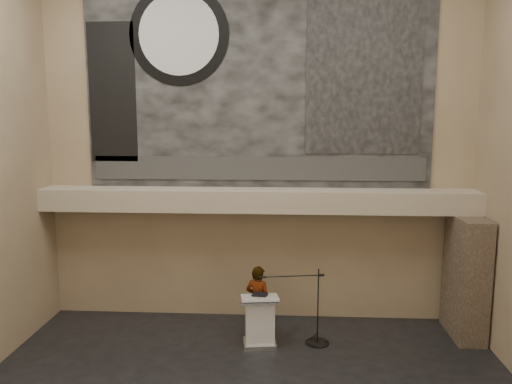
{
  "coord_description": "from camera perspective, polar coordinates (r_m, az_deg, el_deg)",
  "views": [
    {
      "loc": [
        0.63,
        -7.69,
        4.9
      ],
      "look_at": [
        0.0,
        3.2,
        3.2
      ],
      "focal_mm": 35.0,
      "sensor_mm": 36.0,
      "label": 1
    }
  ],
  "objects": [
    {
      "name": "wall_back",
      "position": [
        11.72,
        0.23,
        5.68
      ],
      "size": [
        10.0,
        0.02,
        8.5
      ],
      "primitive_type": "cube",
      "color": "#897256",
      "rests_on": "floor"
    },
    {
      "name": "wall_front",
      "position": [
        3.8,
        -6.3,
        -1.02
      ],
      "size": [
        10.0,
        0.02,
        8.5
      ],
      "primitive_type": "cube",
      "color": "#897256",
      "rests_on": "floor"
    },
    {
      "name": "soffit",
      "position": [
        11.47,
        0.12,
        -0.93
      ],
      "size": [
        10.0,
        0.8,
        0.5
      ],
      "primitive_type": "cube",
      "color": "tan",
      "rests_on": "wall_back"
    },
    {
      "name": "sprinkler_left",
      "position": [
        11.67,
        -7.77,
        -2.24
      ],
      "size": [
        0.04,
        0.04,
        0.06
      ],
      "primitive_type": "cylinder",
      "color": "#B2893D",
      "rests_on": "soffit"
    },
    {
      "name": "sprinkler_right",
      "position": [
        11.53,
        9.58,
        -2.42
      ],
      "size": [
        0.04,
        0.04,
        0.06
      ],
      "primitive_type": "cylinder",
      "color": "#B2893D",
      "rests_on": "soffit"
    },
    {
      "name": "banner",
      "position": [
        11.7,
        0.22,
        12.78
      ],
      "size": [
        8.0,
        0.05,
        5.0
      ],
      "primitive_type": "cube",
      "color": "black",
      "rests_on": "wall_back"
    },
    {
      "name": "banner_text_strip",
      "position": [
        11.7,
        0.21,
        2.73
      ],
      "size": [
        7.76,
        0.02,
        0.55
      ],
      "primitive_type": "cube",
      "color": "#2B2B2B",
      "rests_on": "banner"
    },
    {
      "name": "banner_clock_rim",
      "position": [
        12.01,
        -8.81,
        17.38
      ],
      "size": [
        2.3,
        0.02,
        2.3
      ],
      "primitive_type": "cylinder",
      "rotation": [
        1.57,
        0.0,
        0.0
      ],
      "color": "black",
      "rests_on": "banner"
    },
    {
      "name": "banner_clock_face",
      "position": [
        11.99,
        -8.83,
        17.39
      ],
      "size": [
        1.84,
        0.02,
        1.84
      ],
      "primitive_type": "cylinder",
      "rotation": [
        1.57,
        0.0,
        0.0
      ],
      "color": "silver",
      "rests_on": "banner"
    },
    {
      "name": "banner_building_print",
      "position": [
        11.79,
        12.26,
        13.04
      ],
      "size": [
        2.6,
        0.02,
        3.6
      ],
      "primitive_type": "cube",
      "color": "black",
      "rests_on": "banner"
    },
    {
      "name": "banner_brick_print",
      "position": [
        12.31,
        -16.1,
        10.85
      ],
      "size": [
        1.1,
        0.02,
        3.2
      ],
      "primitive_type": "cube",
      "color": "black",
      "rests_on": "banner"
    },
    {
      "name": "stone_pier",
      "position": [
        12.09,
        22.86,
        -8.93
      ],
      "size": [
        0.6,
        1.4,
        2.7
      ],
      "primitive_type": "cube",
      "color": "#403227",
      "rests_on": "floor"
    },
    {
      "name": "lectern",
      "position": [
        10.98,
        0.42,
        -14.47
      ],
      "size": [
        0.84,
        0.65,
        1.14
      ],
      "rotation": [
        0.0,
        0.0,
        0.14
      ],
      "color": "silver",
      "rests_on": "floor"
    },
    {
      "name": "binder",
      "position": [
        10.79,
        0.44,
        -11.66
      ],
      "size": [
        0.36,
        0.31,
        0.04
      ],
      "primitive_type": "cube",
      "rotation": [
        0.0,
        0.0,
        -0.21
      ],
      "color": "black",
      "rests_on": "lectern"
    },
    {
      "name": "papers",
      "position": [
        10.76,
        0.06,
        -11.8
      ],
      "size": [
        0.29,
        0.33,
        0.0
      ],
      "primitive_type": "cube",
      "rotation": [
        0.0,
        0.0,
        -0.39
      ],
      "color": "white",
      "rests_on": "lectern"
    },
    {
      "name": "speaker_person",
      "position": [
        11.29,
        0.25,
        -12.39
      ],
      "size": [
        0.69,
        0.58,
        1.62
      ],
      "primitive_type": "imported",
      "rotation": [
        0.0,
        0.0,
        2.75
      ],
      "color": "silver",
      "rests_on": "floor"
    },
    {
      "name": "mic_stand",
      "position": [
        11.25,
        6.8,
        -15.6
      ],
      "size": [
        1.5,
        0.52,
        1.66
      ],
      "rotation": [
        0.0,
        0.0,
        0.16
      ],
      "color": "black",
      "rests_on": "floor"
    }
  ]
}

